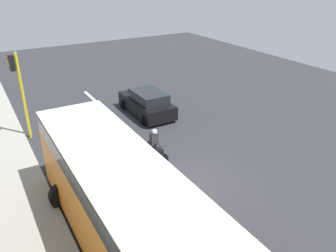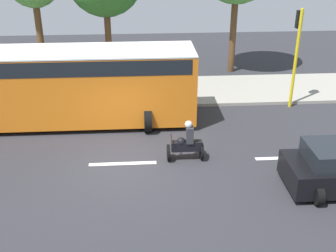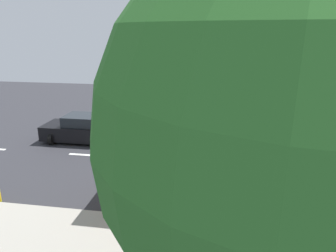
{
  "view_description": "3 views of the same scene",
  "coord_description": "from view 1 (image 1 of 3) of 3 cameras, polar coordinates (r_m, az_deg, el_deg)",
  "views": [
    {
      "loc": [
        6.67,
        9.95,
        8.18
      ],
      "look_at": [
        -0.62,
        -2.46,
        1.46
      ],
      "focal_mm": 36.64,
      "sensor_mm": 36.0,
      "label": 1
    },
    {
      "loc": [
        -13.16,
        -0.71,
        7.7
      ],
      "look_at": [
        0.81,
        -1.67,
        1.05
      ],
      "focal_mm": 45.42,
      "sensor_mm": 36.0,
      "label": 2
    },
    {
      "loc": [
        14.01,
        0.2,
        6.2
      ],
      "look_at": [
        0.13,
        -2.06,
        1.8
      ],
      "focal_mm": 33.89,
      "sensor_mm": 36.0,
      "label": 3
    }
  ],
  "objects": [
    {
      "name": "city_bus",
      "position": [
        10.19,
        -6.77,
        -13.6
      ],
      "size": [
        3.2,
        11.0,
        3.16
      ],
      "color": "orange",
      "rests_on": "ground"
    },
    {
      "name": "lane_stripe_far_north",
      "position": [
        24.35,
        -12.76,
        4.78
      ],
      "size": [
        0.2,
        2.4,
        0.01
      ],
      "primitive_type": "cube",
      "color": "white",
      "rests_on": "ground"
    },
    {
      "name": "ground_plane",
      "position": [
        14.53,
        2.86,
        -9.49
      ],
      "size": [
        40.0,
        60.0,
        0.1
      ],
      "primitive_type": "cube",
      "color": "#2D2D33"
    },
    {
      "name": "sidewalk",
      "position": [
        12.83,
        -25.71,
        -17.14
      ],
      "size": [
        4.0,
        60.0,
        0.15
      ],
      "primitive_type": "cube",
      "color": "#9E998E",
      "rests_on": "ground"
    },
    {
      "name": "lane_stripe_north",
      "position": [
        19.12,
        -6.98,
        -0.47
      ],
      "size": [
        0.2,
        2.4,
        0.01
      ],
      "primitive_type": "cube",
      "color": "white",
      "rests_on": "ground"
    },
    {
      "name": "motorcycle",
      "position": [
        15.77,
        -2.12,
        -3.54
      ],
      "size": [
        0.6,
        1.3,
        1.53
      ],
      "color": "black",
      "rests_on": "ground"
    },
    {
      "name": "traffic_light_corner",
      "position": [
        18.46,
        -23.58,
        6.4
      ],
      "size": [
        0.49,
        0.24,
        4.5
      ],
      "color": "yellow",
      "rests_on": "ground"
    },
    {
      "name": "lane_stripe_mid",
      "position": [
        14.5,
        2.87,
        -9.31
      ],
      "size": [
        0.2,
        2.4,
        0.01
      ],
      "primitive_type": "cube",
      "color": "white",
      "rests_on": "ground"
    },
    {
      "name": "car_black",
      "position": [
        20.68,
        -3.5,
        3.81
      ],
      "size": [
        2.28,
        4.22,
        1.52
      ],
      "color": "black",
      "rests_on": "ground"
    }
  ]
}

